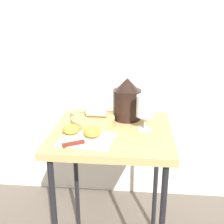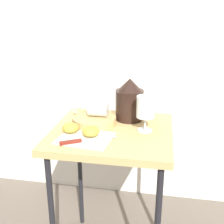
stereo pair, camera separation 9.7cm
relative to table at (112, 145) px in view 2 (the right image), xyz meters
name	(u,v)px [view 2 (the right image)]	position (x,y,z in m)	size (l,w,h in m)	color
curtain_drape	(129,43)	(0.00, 0.56, 0.38)	(2.40, 0.03, 2.00)	silver
table	(112,145)	(0.00, 0.00, 0.00)	(0.51, 0.49, 0.69)	tan
linen_napkin	(85,138)	(-0.09, -0.11, 0.08)	(0.21, 0.17, 0.00)	silver
basket_tray	(94,120)	(-0.09, 0.05, 0.09)	(0.20, 0.20, 0.04)	tan
pitcher	(130,103)	(0.06, 0.14, 0.15)	(0.18, 0.13, 0.20)	black
wine_glass_upright	(146,109)	(0.14, 0.01, 0.17)	(0.08, 0.08, 0.15)	silver
wine_glass_tipped_near	(97,108)	(-0.08, 0.06, 0.14)	(0.15, 0.07, 0.07)	silver
apple_half_left	(71,128)	(-0.16, -0.07, 0.10)	(0.07, 0.07, 0.04)	#B29938
apple_half_right	(91,132)	(-0.07, -0.09, 0.10)	(0.07, 0.07, 0.04)	#B29938
knife	(80,141)	(-0.10, -0.15, 0.08)	(0.20, 0.12, 0.01)	silver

